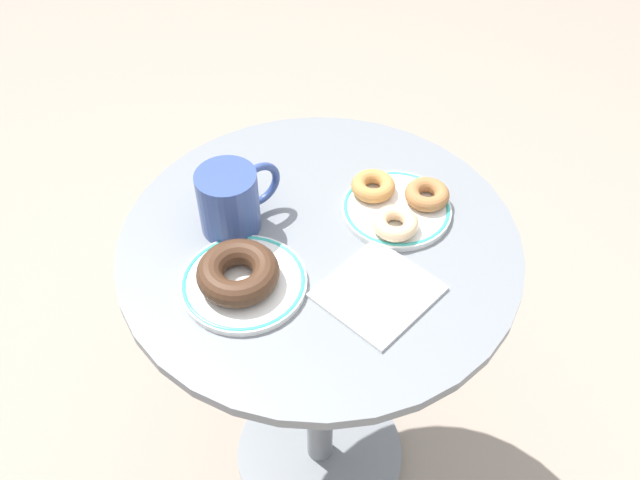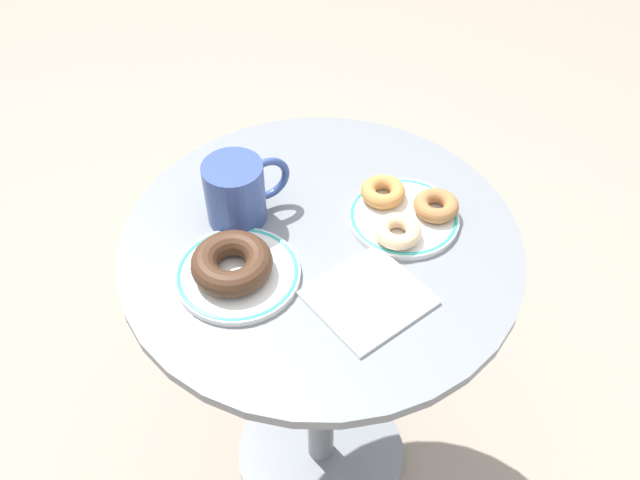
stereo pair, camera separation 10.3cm
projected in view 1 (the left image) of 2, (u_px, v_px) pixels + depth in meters
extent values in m
cube|color=gray|center=(320.00, 457.00, 1.58)|extent=(7.00, 7.00, 0.02)
cylinder|color=slate|center=(320.00, 244.00, 1.06)|extent=(0.61, 0.61, 0.02)
cylinder|color=slate|center=(320.00, 367.00, 1.31)|extent=(0.06, 0.06, 0.67)
cylinder|color=slate|center=(320.00, 452.00, 1.56)|extent=(0.37, 0.37, 0.03)
cylinder|color=white|center=(244.00, 283.00, 0.99)|extent=(0.18, 0.18, 0.01)
torus|color=#38B2A8|center=(244.00, 282.00, 0.98)|extent=(0.18, 0.18, 0.01)
cylinder|color=white|center=(396.00, 209.00, 1.09)|extent=(0.17, 0.17, 0.01)
torus|color=#38B2A8|center=(397.00, 208.00, 1.09)|extent=(0.17, 0.17, 0.01)
torus|color=#422819|center=(238.00, 273.00, 0.97)|extent=(0.15, 0.15, 0.04)
torus|color=#A36B3D|center=(427.00, 194.00, 1.09)|extent=(0.10, 0.10, 0.02)
torus|color=#BC7F42|center=(373.00, 186.00, 1.10)|extent=(0.08, 0.08, 0.02)
torus|color=#E0B789|center=(395.00, 223.00, 1.04)|extent=(0.10, 0.10, 0.02)
cube|color=white|center=(378.00, 292.00, 0.98)|extent=(0.19, 0.18, 0.01)
cylinder|color=#334784|center=(229.00, 202.00, 1.03)|extent=(0.09, 0.09, 0.10)
torus|color=#334784|center=(258.00, 185.00, 1.05)|extent=(0.08, 0.03, 0.08)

